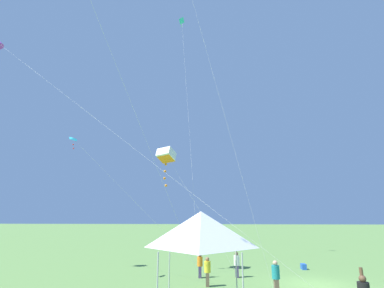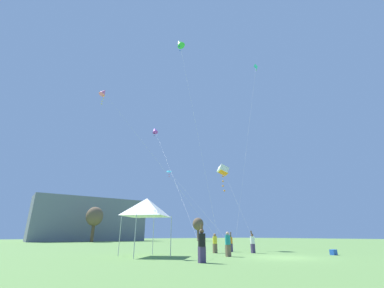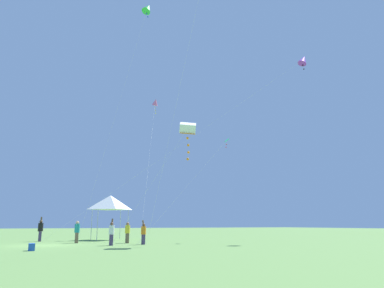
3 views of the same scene
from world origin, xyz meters
name	(u,v)px [view 1 (image 1 of 3)]	position (x,y,z in m)	size (l,w,h in m)	color
ground_plane	(315,285)	(0.00, 0.00, 0.00)	(220.00, 220.00, 0.00)	#5B8442
festival_tent	(201,229)	(-7.21, 6.24, 3.40)	(3.05, 3.05, 4.06)	#B7B7BC
cooler_box	(303,267)	(5.14, -0.85, 0.20)	(0.56, 0.32, 0.39)	blue
person_teal_shirt	(276,277)	(-2.43, 2.65, 0.89)	(0.39, 0.39, 1.66)	brown
person_orange_shirt	(200,264)	(1.64, 6.66, 0.82)	(0.35, 0.35, 1.70)	#473860
person_white_shirt	(237,263)	(1.93, 4.28, 0.87)	(0.37, 0.37, 1.79)	#473860
person_yellow_shirt	(207,271)	(-0.70, 6.14, 0.84)	(0.37, 0.37, 1.56)	brown
kite_cyan_delta_2	(182,25)	(10.49, 8.87, 24.67)	(8.95, 2.57, 25.59)	silver
kite_white_box_4	(166,155)	(3.47, 9.29, 8.36)	(1.79, 5.92, 8.98)	silver
kite_cyan_delta_5	(76,141)	(-0.31, 14.73, 8.66)	(2.53, 9.02, 9.05)	silver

